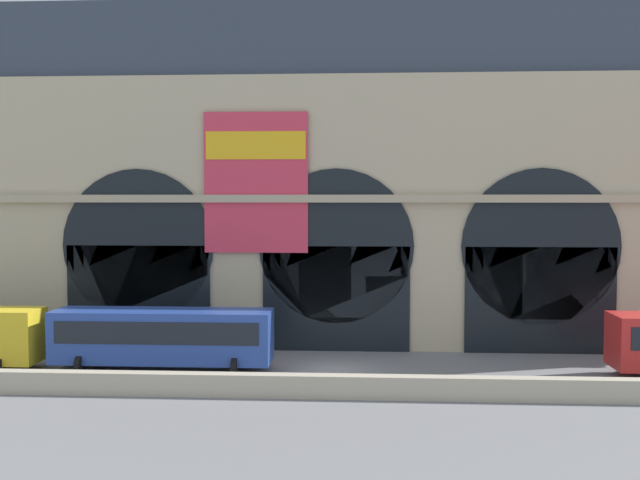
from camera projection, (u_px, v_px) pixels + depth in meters
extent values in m
plane|color=slate|center=(332.00, 371.00, 36.92)|extent=(200.00, 200.00, 0.00)
cube|color=#B2A891|center=(328.00, 386.00, 31.97)|extent=(90.00, 0.70, 1.01)
cube|color=#BCAD8C|center=(338.00, 213.00, 43.75)|extent=(48.05, 4.60, 15.72)
cube|color=#333D4C|center=(338.00, 43.00, 43.48)|extent=(48.05, 4.00, 4.43)
cube|color=black|center=(139.00, 297.00, 42.35)|extent=(8.36, 0.20, 6.01)
cylinder|color=black|center=(138.00, 245.00, 42.18)|extent=(8.80, 0.20, 8.80)
cube|color=black|center=(336.00, 299.00, 41.68)|extent=(8.36, 0.20, 6.01)
cylinder|color=black|center=(336.00, 246.00, 41.51)|extent=(8.80, 0.20, 8.80)
cube|color=black|center=(540.00, 300.00, 41.01)|extent=(8.36, 0.20, 6.01)
cylinder|color=black|center=(541.00, 247.00, 40.84)|extent=(8.80, 0.20, 8.80)
cube|color=#D8334C|center=(256.00, 183.00, 41.45)|extent=(5.92, 0.12, 7.96)
cube|color=yellow|center=(256.00, 145.00, 41.25)|extent=(5.68, 0.04, 1.58)
cube|color=tan|center=(336.00, 199.00, 41.26)|extent=(48.05, 0.50, 0.44)
cylinder|color=black|center=(0.00, 367.00, 36.09)|extent=(0.28, 0.84, 0.84)
cylinder|color=black|center=(20.00, 357.00, 38.16)|extent=(0.28, 0.84, 0.84)
cube|color=#28479E|center=(163.00, 336.00, 36.84)|extent=(11.00, 2.50, 2.60)
cube|color=black|center=(155.00, 333.00, 35.56)|extent=(10.12, 0.04, 1.10)
cylinder|color=black|center=(80.00, 365.00, 36.02)|extent=(0.28, 1.00, 1.00)
cylinder|color=black|center=(96.00, 355.00, 38.26)|extent=(0.28, 1.00, 1.00)
cylinder|color=black|center=(235.00, 367.00, 35.57)|extent=(0.28, 1.00, 1.00)
cylinder|color=black|center=(242.00, 357.00, 37.81)|extent=(0.28, 1.00, 1.00)
cylinder|color=black|center=(638.00, 363.00, 36.59)|extent=(0.28, 1.00, 1.00)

